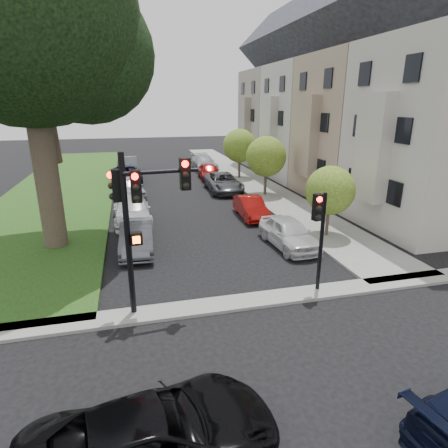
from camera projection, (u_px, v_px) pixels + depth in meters
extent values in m
plane|color=black|center=(264.00, 336.00, 11.35)|extent=(140.00, 140.00, 0.00)
cube|color=#223A14|center=(65.00, 186.00, 31.38)|extent=(8.00, 44.00, 0.12)
cube|color=slate|center=(244.00, 177.00, 35.03)|extent=(3.50, 44.00, 0.12)
cube|color=slate|center=(245.00, 302.00, 13.18)|extent=(60.00, 1.00, 0.12)
cube|color=beige|center=(436.00, 137.00, 20.08)|extent=(7.00, 7.40, 10.00)
cube|color=beige|center=(372.00, 148.00, 19.34)|extent=(0.70, 2.20, 5.50)
cube|color=black|center=(379.00, 128.00, 19.10)|extent=(0.08, 3.60, 6.00)
cube|color=gray|center=(356.00, 128.00, 27.00)|extent=(7.00, 7.40, 10.00)
cube|color=#232327|center=(369.00, 11.00, 24.69)|extent=(7.00, 7.55, 7.00)
cube|color=gray|center=(307.00, 136.00, 26.26)|extent=(0.70, 2.20, 5.50)
cube|color=black|center=(312.00, 121.00, 26.02)|extent=(0.08, 3.60, 6.00)
cube|color=beige|center=(309.00, 123.00, 33.91)|extent=(7.00, 7.40, 10.00)
cube|color=#232327|center=(315.00, 31.00, 31.60)|extent=(7.00, 7.55, 7.00)
cube|color=beige|center=(269.00, 129.00, 33.18)|extent=(0.70, 2.20, 5.50)
cube|color=black|center=(273.00, 117.00, 32.94)|extent=(0.08, 3.60, 6.00)
cube|color=gray|center=(278.00, 119.00, 40.83)|extent=(7.00, 7.40, 10.00)
cube|color=#232327|center=(281.00, 44.00, 38.52)|extent=(7.00, 7.55, 7.00)
cube|color=gray|center=(244.00, 125.00, 40.09)|extent=(0.70, 2.20, 5.50)
cube|color=black|center=(247.00, 115.00, 39.85)|extent=(0.08, 3.60, 6.00)
cylinder|color=#30261C|center=(45.00, 167.00, 17.15)|extent=(1.08, 1.08, 7.89)
sphere|color=black|center=(22.00, 9.00, 15.16)|extent=(9.47, 9.47, 9.47)
sphere|color=black|center=(85.00, 54.00, 17.03)|extent=(6.31, 6.31, 6.31)
cylinder|color=#30261C|center=(327.00, 221.00, 19.47)|extent=(0.18, 0.18, 1.79)
sphere|color=#3C6315|center=(330.00, 190.00, 18.97)|extent=(2.50, 2.50, 2.50)
cylinder|color=#30261C|center=(265.00, 182.00, 28.09)|extent=(0.21, 0.21, 2.12)
sphere|color=#3C6315|center=(266.00, 156.00, 27.50)|extent=(2.97, 2.97, 2.97)
cylinder|color=#30261C|center=(239.00, 167.00, 34.49)|extent=(0.22, 0.22, 2.16)
sphere|color=#3C6315|center=(240.00, 146.00, 33.89)|extent=(3.02, 3.02, 3.02)
cylinder|color=black|center=(128.00, 239.00, 11.67)|extent=(0.20, 0.20, 5.38)
cylinder|color=black|center=(161.00, 172.00, 11.29)|extent=(2.28, 0.30, 0.12)
cube|color=black|center=(136.00, 186.00, 11.24)|extent=(0.33, 0.29, 0.98)
cube|color=black|center=(185.00, 174.00, 11.49)|extent=(0.33, 0.29, 0.98)
cube|color=black|center=(117.00, 186.00, 11.35)|extent=(0.29, 0.33, 0.98)
sphere|color=#FF0C05|center=(135.00, 176.00, 11.00)|extent=(0.21, 0.21, 0.21)
sphere|color=black|center=(137.00, 198.00, 11.20)|extent=(0.21, 0.21, 0.21)
cube|color=black|center=(136.00, 238.00, 11.73)|extent=(0.38, 0.29, 0.39)
cube|color=#FF5905|center=(137.00, 240.00, 11.60)|extent=(0.23, 0.03, 0.23)
cylinder|color=black|center=(321.00, 244.00, 13.47)|extent=(0.17, 0.17, 3.79)
cube|color=black|center=(318.00, 207.00, 12.98)|extent=(0.35, 0.32, 0.95)
sphere|color=#FF0C05|center=(321.00, 199.00, 12.74)|extent=(0.20, 0.20, 0.20)
imported|color=black|center=(153.00, 438.00, 7.09)|extent=(5.24, 3.01, 1.37)
imported|color=silver|center=(289.00, 233.00, 18.17)|extent=(1.95, 4.32, 1.44)
imported|color=maroon|center=(251.00, 207.00, 22.85)|extent=(1.49, 3.96, 1.29)
imported|color=#3F4247|center=(223.00, 183.00, 29.53)|extent=(2.55, 5.33, 1.47)
imported|color=maroon|center=(209.00, 171.00, 34.33)|extent=(1.94, 4.38, 1.46)
imported|color=#999BA0|center=(204.00, 163.00, 39.06)|extent=(2.26, 5.32, 1.53)
imported|color=#3F4247|center=(137.00, 237.00, 17.67)|extent=(1.71, 4.35, 1.41)
imported|color=silver|center=(132.00, 210.00, 21.87)|extent=(2.21, 5.14, 1.48)
imported|color=#999BA0|center=(130.00, 187.00, 27.78)|extent=(2.50, 4.65, 1.50)
imported|color=black|center=(127.00, 174.00, 33.10)|extent=(2.70, 5.27, 1.42)
imported|color=#3F4247|center=(129.00, 165.00, 37.76)|extent=(1.68, 4.64, 1.52)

